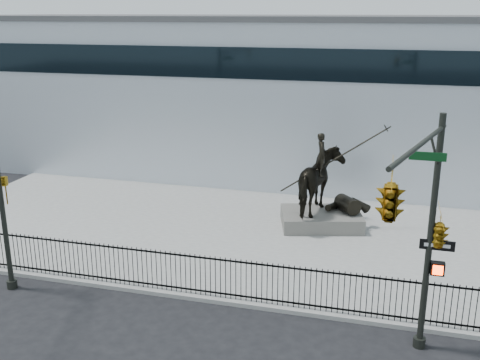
# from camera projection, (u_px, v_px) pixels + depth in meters

# --- Properties ---
(ground) EXTENTS (120.00, 120.00, 0.00)m
(ground) POSITION_uv_depth(u_px,v_px,m) (194.00, 317.00, 18.23)
(ground) COLOR black
(ground) RESTS_ON ground
(plaza) EXTENTS (30.00, 12.00, 0.15)m
(plaza) POSITION_uv_depth(u_px,v_px,m) (248.00, 236.00, 24.67)
(plaza) COLOR gray
(plaza) RESTS_ON ground
(building) EXTENTS (44.00, 14.00, 9.00)m
(building) POSITION_uv_depth(u_px,v_px,m) (300.00, 94.00, 35.40)
(building) COLOR white
(building) RESTS_ON ground
(picket_fence) EXTENTS (22.10, 0.10, 1.50)m
(picket_fence) POSITION_uv_depth(u_px,v_px,m) (206.00, 275.00, 19.12)
(picket_fence) COLOR black
(picket_fence) RESTS_ON plaza
(statue_plinth) EXTENTS (4.05, 3.27, 0.66)m
(statue_plinth) POSITION_uv_depth(u_px,v_px,m) (321.00, 219.00, 25.50)
(statue_plinth) COLOR #605E58
(statue_plinth) RESTS_ON plaza
(equestrian_statue) EXTENTS (4.40, 3.33, 3.85)m
(equestrian_statue) POSITION_uv_depth(u_px,v_px,m) (324.00, 183.00, 25.00)
(equestrian_statue) COLOR black
(equestrian_statue) RESTS_ON statue_plinth
(traffic_signal_right) EXTENTS (2.17, 6.86, 7.00)m
(traffic_signal_right) POSITION_uv_depth(u_px,v_px,m) (417.00, 217.00, 13.35)
(traffic_signal_right) COLOR black
(traffic_signal_right) RESTS_ON ground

